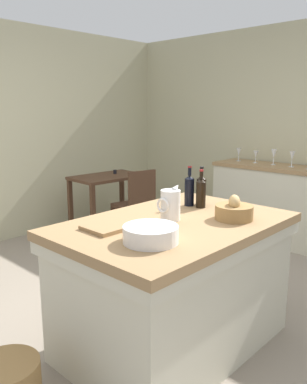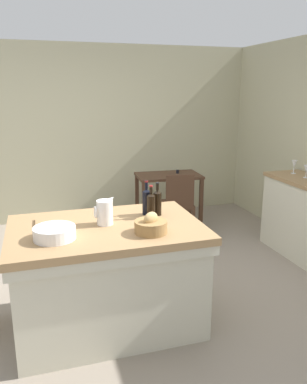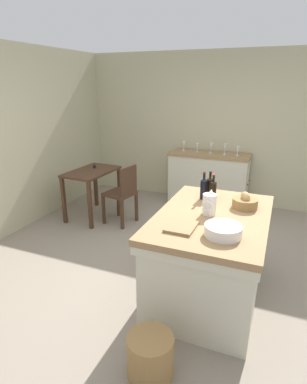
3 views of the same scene
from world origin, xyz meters
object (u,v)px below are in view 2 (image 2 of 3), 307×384
object	(u,v)px
writing_desk	(168,183)
wine_bottle_green	(151,205)
wine_bottle_dark	(157,202)
wine_glass_far_right	(294,164)
bread_basket	(151,226)
pitcher	(105,212)
wash_bowl	(55,233)
wine_bottle_amber	(146,201)
island_table	(108,272)
cutting_board	(54,222)
wine_glass_right	(307,169)
wooden_chair	(178,204)

from	to	relation	value
writing_desk	wine_bottle_green	distance (m)	2.31
wine_bottle_dark	wine_glass_far_right	distance (m)	2.27
bread_basket	pitcher	bearing A→B (deg)	135.41
wash_bowl	wine_bottle_amber	distance (m)	0.88
island_table	wash_bowl	world-z (taller)	wash_bowl
wine_glass_far_right	wine_bottle_dark	bearing A→B (deg)	-155.74
island_table	cutting_board	distance (m)	0.61
writing_desk	wine_bottle_green	bearing A→B (deg)	-112.94
wine_bottle_dark	wine_glass_right	xyz separation A→B (m)	(2.06, 0.68, 0.04)
wooden_chair	wine_bottle_green	distance (m)	1.81
writing_desk	wine_bottle_dark	size ratio (longest dim) A/B	3.19
bread_basket	wine_glass_far_right	world-z (taller)	wine_glass_far_right
wine_glass_far_right	island_table	bearing A→B (deg)	-157.05
island_table	wooden_chair	distance (m)	2.03
cutting_board	wine_bottle_green	distance (m)	0.81
wine_bottle_green	wine_glass_right	world-z (taller)	wine_bottle_green
cutting_board	wine_bottle_amber	xyz separation A→B (m)	(0.79, 0.00, 0.11)
bread_basket	wine_bottle_amber	bearing A→B (deg)	78.10
wooden_chair	wine_bottle_green	bearing A→B (deg)	-118.38
cutting_board	wash_bowl	bearing A→B (deg)	-92.19
wooden_chair	wine_glass_right	distance (m)	1.62
island_table	wine_bottle_green	size ratio (longest dim) A/B	5.43
wine_bottle_green	wooden_chair	bearing A→B (deg)	61.62
cutting_board	wine_bottle_amber	size ratio (longest dim) A/B	0.98
wash_bowl	cutting_board	distance (m)	0.36
wash_bowl	wine_bottle_amber	xyz separation A→B (m)	(0.80, 0.36, 0.08)
island_table	writing_desk	bearing A→B (deg)	59.49
writing_desk	wash_bowl	size ratio (longest dim) A/B	3.04
wooden_chair	cutting_board	distance (m)	2.20
wine_bottle_dark	wine_bottle_green	world-z (taller)	wine_bottle_dark
writing_desk	wine_glass_far_right	size ratio (longest dim) A/B	5.61
wine_glass_right	wine_glass_far_right	bearing A→B (deg)	86.82
island_table	wine_bottle_green	bearing A→B (deg)	13.07
wash_bowl	wooden_chair	bearing A→B (deg)	47.57
writing_desk	wine_glass_right	size ratio (longest dim) A/B	6.19
writing_desk	wine_glass_right	xyz separation A→B (m)	(1.24, -1.37, 0.40)
bread_basket	wine_bottle_green	size ratio (longest dim) A/B	0.89
cutting_board	wine_bottle_dark	xyz separation A→B (m)	(0.87, -0.04, 0.11)
wooden_chair	cutting_board	world-z (taller)	wooden_chair
wine_bottle_dark	wine_glass_right	world-z (taller)	wine_bottle_dark
wine_glass_right	wine_glass_far_right	distance (m)	0.25
writing_desk	wine_bottle_amber	distance (m)	2.23
bread_basket	wine_bottle_green	distance (m)	0.37
wash_bowl	bread_basket	distance (m)	0.71
wine_bottle_dark	wine_bottle_green	distance (m)	0.09
wine_bottle_amber	cutting_board	bearing A→B (deg)	-179.73
cutting_board	wine_bottle_dark	world-z (taller)	wine_bottle_dark
wooden_chair	wine_bottle_amber	bearing A→B (deg)	-120.37
writing_desk	cutting_board	xyz separation A→B (m)	(-1.69, -2.01, 0.25)
pitcher	wine_glass_right	world-z (taller)	pitcher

